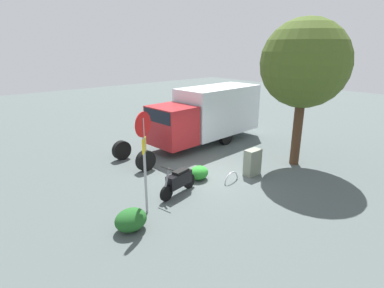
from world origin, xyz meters
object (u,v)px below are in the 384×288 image
object	(u,v)px
street_tree	(305,64)
box_truck_near	(207,113)
bike_rack_hoop	(231,182)
motorcycle	(179,180)
stop_sign	(144,148)
utility_cabinet	(252,162)

from	to	relation	value
street_tree	box_truck_near	bearing A→B (deg)	-81.07
bike_rack_hoop	motorcycle	bearing A→B (deg)	-14.67
stop_sign	street_tree	world-z (taller)	street_tree
box_truck_near	utility_cabinet	xyz separation A→B (m)	(1.66, 4.45, -1.10)
box_truck_near	bike_rack_hoop	distance (m)	5.47
box_truck_near	utility_cabinet	distance (m)	4.87
stop_sign	bike_rack_hoop	xyz separation A→B (m)	(-3.75, 0.23, -2.19)
stop_sign	bike_rack_hoop	bearing A→B (deg)	176.43
box_truck_near	utility_cabinet	size ratio (longest dim) A/B	7.97
motorcycle	stop_sign	size ratio (longest dim) A/B	0.55
box_truck_near	stop_sign	size ratio (longest dim) A/B	2.63
street_tree	bike_rack_hoop	distance (m)	5.70
street_tree	utility_cabinet	xyz separation A→B (m)	(2.43, -0.48, -3.83)
motorcycle	street_tree	size ratio (longest dim) A/B	0.29
box_truck_near	bike_rack_hoop	size ratio (longest dim) A/B	10.17
street_tree	bike_rack_hoop	world-z (taller)	street_tree
box_truck_near	stop_sign	distance (m)	7.80
box_truck_near	street_tree	bearing A→B (deg)	96.00
bike_rack_hoop	utility_cabinet	bearing A→B (deg)	176.41
motorcycle	box_truck_near	bearing A→B (deg)	-153.62
box_truck_near	street_tree	size ratio (longest dim) A/B	1.39
box_truck_near	motorcycle	distance (m)	6.39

